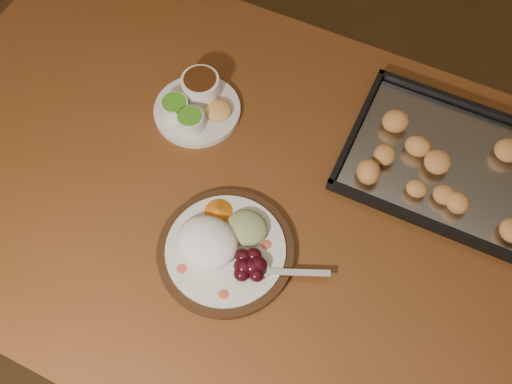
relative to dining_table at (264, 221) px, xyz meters
The scene contains 5 objects.
ground 0.66m from the dining_table, 132.10° to the right, with size 4.00×4.00×0.00m, color brown.
dining_table is the anchor object (origin of this frame).
dinner_plate 0.17m from the dining_table, 92.85° to the right, with size 0.31×0.25×0.06m.
condiment_saucer 0.28m from the dining_table, 155.63° to the left, with size 0.18×0.18×0.06m.
baking_tray 0.39m from the dining_table, 43.46° to the left, with size 0.44×0.35×0.04m.
Camera 1 is at (0.33, -0.34, 1.71)m, focal length 40.00 mm.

